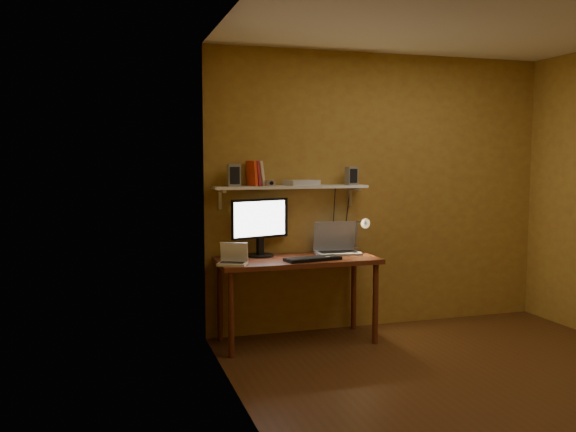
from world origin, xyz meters
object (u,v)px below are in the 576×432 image
object	(u,v)px
wall_shelf	(291,187)
laptop	(337,245)
desk	(297,268)
mouse	(328,258)
desk_lamp	(361,230)
keyboard	(313,259)
netbook	(233,258)
router	(301,183)
speaker_left	(234,175)
monitor	(260,224)
shelf_camera	(270,183)
speaker_right	(351,176)

from	to	relation	value
wall_shelf	laptop	xyz separation A→B (m)	(0.43, -0.04, -0.53)
desk	mouse	xyz separation A→B (m)	(0.22, -0.17, 0.10)
desk	laptop	xyz separation A→B (m)	(0.43, 0.16, 0.16)
desk_lamp	keyboard	bearing A→B (deg)	-154.09
laptop	netbook	distance (m)	1.07
desk	router	world-z (taller)	router
laptop	desk_lamp	bearing A→B (deg)	-3.00
desk	desk_lamp	xyz separation A→B (m)	(0.66, 0.13, 0.29)
netbook	speaker_left	xyz separation A→B (m)	(0.08, 0.32, 0.67)
laptop	netbook	bearing A→B (deg)	-158.95
monitor	desk_lamp	bearing A→B (deg)	-21.12
shelf_camera	router	world-z (taller)	shelf_camera
router	wall_shelf	bearing A→B (deg)	-174.04
monitor	shelf_camera	world-z (taller)	shelf_camera
shelf_camera	speaker_left	bearing A→B (deg)	171.70
monitor	desk_lamp	xyz separation A→B (m)	(0.94, -0.06, -0.08)
wall_shelf	netbook	world-z (taller)	wall_shelf
wall_shelf	speaker_right	size ratio (longest dim) A/B	8.52
monitor	laptop	distance (m)	0.75
speaker_right	router	size ratio (longest dim) A/B	0.57
desk_lamp	speaker_left	xyz separation A→B (m)	(-1.18, 0.05, 0.51)
desk	shelf_camera	size ratio (longest dim) A/B	14.73
laptop	mouse	xyz separation A→B (m)	(-0.21, -0.32, -0.06)
speaker_right	mouse	bearing A→B (deg)	-139.66
speaker_right	laptop	bearing A→B (deg)	-175.85
desk	laptop	distance (m)	0.48
desk_lamp	shelf_camera	bearing A→B (deg)	179.64
wall_shelf	mouse	world-z (taller)	wall_shelf
monitor	laptop	size ratio (longest dim) A/B	1.35
desk	netbook	bearing A→B (deg)	-166.33
speaker_left	netbook	bearing A→B (deg)	-101.22
desk	shelf_camera	distance (m)	0.78
desk_lamp	speaker_right	world-z (taller)	speaker_right
wall_shelf	monitor	bearing A→B (deg)	-178.17
monitor	speaker_right	distance (m)	0.96
desk	speaker_left	distance (m)	0.97
router	netbook	bearing A→B (deg)	-153.50
mouse	speaker_left	bearing A→B (deg)	152.20
laptop	router	world-z (taller)	router
monitor	desk_lamp	distance (m)	0.95
monitor	router	xyz separation A→B (m)	(0.39, 0.02, 0.36)
monitor	shelf_camera	xyz separation A→B (m)	(0.08, -0.05, 0.36)
desk_lamp	router	world-z (taller)	router
mouse	shelf_camera	size ratio (longest dim) A/B	0.92
netbook	laptop	bearing A→B (deg)	41.34
shelf_camera	wall_shelf	bearing A→B (deg)	17.03
netbook	shelf_camera	world-z (taller)	shelf_camera
desk	wall_shelf	world-z (taller)	wall_shelf
mouse	router	world-z (taller)	router
monitor	speaker_right	xyz separation A→B (m)	(0.86, -0.01, 0.42)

